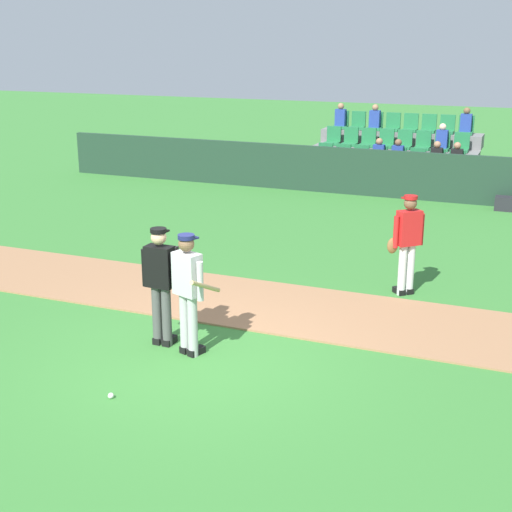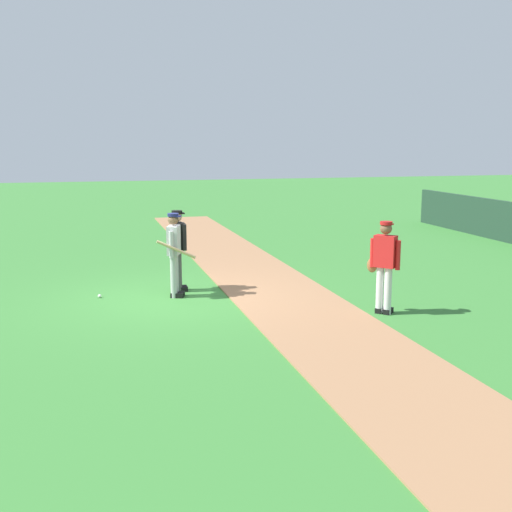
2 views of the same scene
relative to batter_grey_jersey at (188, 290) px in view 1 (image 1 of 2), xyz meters
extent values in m
plane|color=#387A33|center=(0.14, -0.04, -0.97)|extent=(80.00, 80.00, 0.00)
cube|color=#9E704C|center=(0.14, 2.18, -0.95)|extent=(28.00, 2.23, 0.03)
cube|color=#1E3828|center=(0.14, 11.35, -0.31)|extent=(20.00, 0.16, 1.31)
cube|color=slate|center=(0.14, 13.22, -0.82)|extent=(5.00, 2.95, 0.30)
cube|color=slate|center=(0.14, 12.37, -0.47)|extent=(4.90, 0.85, 0.40)
cube|color=#237542|center=(-1.78, 12.27, -0.22)|extent=(0.44, 0.40, 0.08)
cube|color=#237542|center=(-1.78, 12.49, 0.03)|extent=(0.44, 0.08, 0.50)
cube|color=#237542|center=(-1.23, 12.27, -0.22)|extent=(0.44, 0.40, 0.08)
cube|color=#237542|center=(-1.23, 12.49, 0.03)|extent=(0.44, 0.08, 0.50)
cube|color=#237542|center=(-0.68, 12.27, -0.22)|extent=(0.44, 0.40, 0.08)
cube|color=#237542|center=(-0.68, 12.49, 0.03)|extent=(0.44, 0.08, 0.50)
cube|color=#237542|center=(-0.13, 12.27, -0.22)|extent=(0.44, 0.40, 0.08)
cube|color=#237542|center=(-0.13, 12.49, 0.03)|extent=(0.44, 0.08, 0.50)
cube|color=#263F99|center=(-0.13, 12.32, 0.08)|extent=(0.32, 0.22, 0.52)
sphere|color=#9E7051|center=(-0.13, 12.32, 0.43)|extent=(0.20, 0.20, 0.20)
cube|color=#237542|center=(0.42, 12.27, -0.22)|extent=(0.44, 0.40, 0.08)
cube|color=#237542|center=(0.42, 12.49, 0.03)|extent=(0.44, 0.08, 0.50)
cube|color=#263F99|center=(0.42, 12.32, 0.08)|extent=(0.32, 0.22, 0.52)
sphere|color=brown|center=(0.42, 12.32, 0.43)|extent=(0.20, 0.20, 0.20)
cube|color=#237542|center=(0.97, 12.27, -0.22)|extent=(0.44, 0.40, 0.08)
cube|color=#237542|center=(0.97, 12.49, 0.03)|extent=(0.44, 0.08, 0.50)
cube|color=#237542|center=(1.52, 12.27, -0.22)|extent=(0.44, 0.40, 0.08)
cube|color=#237542|center=(1.52, 12.49, 0.03)|extent=(0.44, 0.08, 0.50)
cube|color=black|center=(1.52, 12.32, 0.08)|extent=(0.32, 0.22, 0.52)
sphere|color=#9E7051|center=(1.52, 12.32, 0.43)|extent=(0.20, 0.20, 0.20)
cube|color=#237542|center=(2.07, 12.27, -0.22)|extent=(0.44, 0.40, 0.08)
cube|color=#237542|center=(2.07, 12.49, 0.03)|extent=(0.44, 0.08, 0.50)
cube|color=black|center=(2.07, 12.32, 0.08)|extent=(0.32, 0.22, 0.52)
sphere|color=#9E7051|center=(2.07, 12.32, 0.43)|extent=(0.20, 0.20, 0.20)
cube|color=slate|center=(0.14, 13.22, -0.07)|extent=(4.90, 0.85, 0.40)
cube|color=#237542|center=(-1.78, 13.12, 0.18)|extent=(0.44, 0.40, 0.08)
cube|color=#237542|center=(-1.78, 13.34, 0.43)|extent=(0.44, 0.08, 0.50)
cube|color=#237542|center=(-1.23, 13.12, 0.18)|extent=(0.44, 0.40, 0.08)
cube|color=#237542|center=(-1.23, 13.34, 0.43)|extent=(0.44, 0.08, 0.50)
cube|color=#237542|center=(-0.68, 13.12, 0.18)|extent=(0.44, 0.40, 0.08)
cube|color=#237542|center=(-0.68, 13.34, 0.43)|extent=(0.44, 0.08, 0.50)
cube|color=#237542|center=(-0.13, 13.12, 0.18)|extent=(0.44, 0.40, 0.08)
cube|color=#237542|center=(-0.13, 13.34, 0.43)|extent=(0.44, 0.08, 0.50)
cube|color=#237542|center=(0.42, 13.12, 0.18)|extent=(0.44, 0.40, 0.08)
cube|color=#237542|center=(0.42, 13.34, 0.43)|extent=(0.44, 0.08, 0.50)
cube|color=#237542|center=(0.97, 13.12, 0.18)|extent=(0.44, 0.40, 0.08)
cube|color=#237542|center=(0.97, 13.34, 0.43)|extent=(0.44, 0.08, 0.50)
cube|color=#237542|center=(1.52, 13.12, 0.18)|extent=(0.44, 0.40, 0.08)
cube|color=#237542|center=(1.52, 13.34, 0.43)|extent=(0.44, 0.08, 0.50)
cube|color=#263F99|center=(1.52, 13.17, 0.48)|extent=(0.32, 0.22, 0.52)
sphere|color=beige|center=(1.52, 13.17, 0.83)|extent=(0.20, 0.20, 0.20)
cube|color=#237542|center=(2.07, 13.12, 0.18)|extent=(0.44, 0.40, 0.08)
cube|color=#237542|center=(2.07, 13.34, 0.43)|extent=(0.44, 0.08, 0.50)
cube|color=slate|center=(0.14, 14.07, 0.33)|extent=(4.90, 0.85, 0.40)
cube|color=#237542|center=(-1.78, 13.97, 0.58)|extent=(0.44, 0.40, 0.08)
cube|color=#237542|center=(-1.78, 14.19, 0.83)|extent=(0.44, 0.08, 0.50)
cube|color=#263F99|center=(-1.78, 14.02, 0.88)|extent=(0.32, 0.22, 0.52)
sphere|color=#9E7051|center=(-1.78, 14.02, 1.23)|extent=(0.20, 0.20, 0.20)
cube|color=#237542|center=(-1.23, 13.97, 0.58)|extent=(0.44, 0.40, 0.08)
cube|color=#237542|center=(-1.23, 14.19, 0.83)|extent=(0.44, 0.08, 0.50)
cube|color=#237542|center=(-0.68, 13.97, 0.58)|extent=(0.44, 0.40, 0.08)
cube|color=#237542|center=(-0.68, 14.19, 0.83)|extent=(0.44, 0.08, 0.50)
cube|color=#263F99|center=(-0.68, 14.02, 0.88)|extent=(0.32, 0.22, 0.52)
sphere|color=#9E7051|center=(-0.68, 14.02, 1.23)|extent=(0.20, 0.20, 0.20)
cube|color=#237542|center=(-0.13, 13.97, 0.58)|extent=(0.44, 0.40, 0.08)
cube|color=#237542|center=(-0.13, 14.19, 0.83)|extent=(0.44, 0.08, 0.50)
cube|color=#237542|center=(0.42, 13.97, 0.58)|extent=(0.44, 0.40, 0.08)
cube|color=#237542|center=(0.42, 14.19, 0.83)|extent=(0.44, 0.08, 0.50)
cube|color=#237542|center=(0.97, 13.97, 0.58)|extent=(0.44, 0.40, 0.08)
cube|color=#237542|center=(0.97, 14.19, 0.83)|extent=(0.44, 0.08, 0.50)
cube|color=#237542|center=(1.52, 13.97, 0.58)|extent=(0.44, 0.40, 0.08)
cube|color=#237542|center=(1.52, 14.19, 0.83)|extent=(0.44, 0.08, 0.50)
cube|color=#237542|center=(2.07, 13.97, 0.58)|extent=(0.44, 0.40, 0.08)
cube|color=#237542|center=(2.07, 14.19, 0.83)|extent=(0.44, 0.08, 0.50)
cube|color=#263F99|center=(2.07, 14.02, 0.88)|extent=(0.32, 0.22, 0.52)
sphere|color=brown|center=(2.07, 14.02, 1.23)|extent=(0.20, 0.20, 0.20)
cylinder|color=#B2B2B2|center=(-0.08, 0.02, -0.52)|extent=(0.14, 0.14, 0.90)
cylinder|color=#B2B2B2|center=(0.07, -0.03, -0.52)|extent=(0.14, 0.14, 0.90)
cube|color=black|center=(-0.06, 0.08, -0.92)|extent=(0.20, 0.29, 0.10)
cube|color=black|center=(0.09, 0.03, -0.92)|extent=(0.20, 0.29, 0.10)
cube|color=#B2B2B2|center=(-0.01, 0.00, 0.23)|extent=(0.45, 0.34, 0.60)
cylinder|color=#B2B2B2|center=(-0.24, 0.08, 0.18)|extent=(0.09, 0.09, 0.55)
cylinder|color=#B2B2B2|center=(0.23, -0.09, 0.18)|extent=(0.09, 0.09, 0.55)
sphere|color=brown|center=(-0.01, 0.00, 0.66)|extent=(0.22, 0.22, 0.22)
cylinder|color=#191E4C|center=(-0.01, 0.00, 0.76)|extent=(0.23, 0.23, 0.06)
cube|color=#191E4C|center=(0.02, 0.09, 0.73)|extent=(0.21, 0.17, 0.02)
cylinder|color=tan|center=(0.26, 0.01, 0.08)|extent=(0.09, 0.80, 0.41)
cylinder|color=#4C4C4C|center=(-0.60, 0.15, -0.52)|extent=(0.14, 0.14, 0.90)
cylinder|color=#4C4C4C|center=(-0.44, 0.15, -0.52)|extent=(0.14, 0.14, 0.90)
cube|color=black|center=(-0.60, 0.21, -0.92)|extent=(0.13, 0.26, 0.10)
cube|color=black|center=(-0.44, 0.21, -0.92)|extent=(0.13, 0.26, 0.10)
cube|color=black|center=(-0.52, 0.15, 0.23)|extent=(0.41, 0.23, 0.60)
cylinder|color=black|center=(-0.77, 0.15, 0.18)|extent=(0.09, 0.09, 0.55)
cylinder|color=black|center=(-0.27, 0.14, 0.18)|extent=(0.09, 0.09, 0.55)
sphere|color=tan|center=(-0.52, 0.15, 0.66)|extent=(0.22, 0.22, 0.22)
cylinder|color=black|center=(-0.52, 0.15, 0.76)|extent=(0.23, 0.23, 0.06)
cube|color=black|center=(-0.52, 0.25, 0.73)|extent=(0.18, 0.12, 0.02)
cube|color=black|center=(-0.52, 0.28, 0.23)|extent=(0.44, 0.09, 0.56)
cylinder|color=silver|center=(2.29, 3.57, -0.52)|extent=(0.14, 0.14, 0.90)
cylinder|color=silver|center=(2.41, 3.68, -0.52)|extent=(0.14, 0.14, 0.90)
cube|color=black|center=(2.25, 3.61, -0.92)|extent=(0.27, 0.27, 0.10)
cube|color=black|center=(2.37, 3.72, -0.92)|extent=(0.27, 0.27, 0.10)
cube|color=red|center=(2.35, 3.62, 0.23)|extent=(0.44, 0.43, 0.60)
cylinder|color=red|center=(2.17, 3.45, 0.18)|extent=(0.09, 0.09, 0.55)
cylinder|color=red|center=(2.53, 3.79, 0.18)|extent=(0.09, 0.09, 0.55)
sphere|color=brown|center=(2.35, 3.62, 0.66)|extent=(0.22, 0.22, 0.22)
cylinder|color=#B21919|center=(2.35, 3.62, 0.76)|extent=(0.23, 0.23, 0.06)
cube|color=#B21919|center=(2.28, 3.69, 0.73)|extent=(0.21, 0.21, 0.02)
ellipsoid|color=brown|center=(2.12, 3.47, -0.07)|extent=(0.23, 0.22, 0.28)
sphere|color=white|center=(-0.32, -1.54, -0.93)|extent=(0.07, 0.07, 0.07)
camera|label=1|loc=(4.37, -8.30, 3.36)|focal=50.42mm
camera|label=2|loc=(13.05, -1.75, 2.27)|focal=44.91mm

